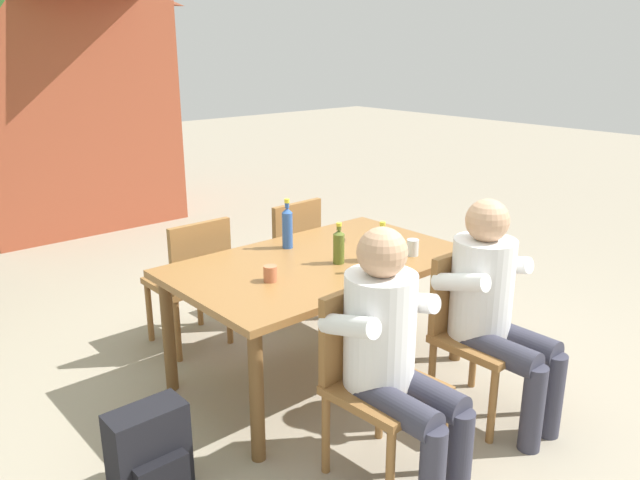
# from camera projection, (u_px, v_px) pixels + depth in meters

# --- Properties ---
(ground_plane) EXTENTS (24.00, 24.00, 0.00)m
(ground_plane) POSITION_uv_depth(u_px,v_px,m) (320.00, 373.00, 3.80)
(ground_plane) COLOR gray
(dining_table) EXTENTS (1.68, 1.01, 0.73)m
(dining_table) POSITION_uv_depth(u_px,v_px,m) (320.00, 273.00, 3.61)
(dining_table) COLOR olive
(dining_table) RESTS_ON ground_plane
(chair_near_right) EXTENTS (0.44, 0.44, 0.87)m
(chair_near_right) POSITION_uv_depth(u_px,v_px,m) (474.00, 325.00, 3.31)
(chair_near_right) COLOR olive
(chair_near_right) RESTS_ON ground_plane
(chair_near_left) EXTENTS (0.47, 0.47, 0.87)m
(chair_near_left) POSITION_uv_depth(u_px,v_px,m) (373.00, 372.00, 2.83)
(chair_near_left) COLOR olive
(chair_near_left) RESTS_ON ground_plane
(chair_far_left) EXTENTS (0.44, 0.44, 0.87)m
(chair_far_left) POSITION_uv_depth(u_px,v_px,m) (193.00, 276.00, 4.00)
(chair_far_left) COLOR olive
(chair_far_left) RESTS_ON ground_plane
(chair_far_right) EXTENTS (0.46, 0.46, 0.87)m
(chair_far_right) POSITION_uv_depth(u_px,v_px,m) (287.00, 252.00, 4.47)
(chair_far_right) COLOR olive
(chair_far_right) RESTS_ON ground_plane
(person_in_white_shirt) EXTENTS (0.47, 0.61, 1.18)m
(person_in_white_shirt) POSITION_uv_depth(u_px,v_px,m) (494.00, 302.00, 3.18)
(person_in_white_shirt) COLOR white
(person_in_white_shirt) RESTS_ON ground_plane
(person_in_plaid_shirt) EXTENTS (0.47, 0.61, 1.18)m
(person_in_plaid_shirt) POSITION_uv_depth(u_px,v_px,m) (392.00, 347.00, 2.71)
(person_in_plaid_shirt) COLOR white
(person_in_plaid_shirt) RESTS_ON ground_plane
(bottle_olive) EXTENTS (0.06, 0.06, 0.24)m
(bottle_olive) POSITION_uv_depth(u_px,v_px,m) (339.00, 246.00, 3.50)
(bottle_olive) COLOR #566623
(bottle_olive) RESTS_ON dining_table
(bottle_green) EXTENTS (0.06, 0.06, 0.28)m
(bottle_green) POSITION_uv_depth(u_px,v_px,m) (382.00, 251.00, 3.36)
(bottle_green) COLOR #287A38
(bottle_green) RESTS_ON dining_table
(bottle_blue) EXTENTS (0.06, 0.06, 0.31)m
(bottle_blue) POSITION_uv_depth(u_px,v_px,m) (287.00, 227.00, 3.76)
(bottle_blue) COLOR #2D56A3
(bottle_blue) RESTS_ON dining_table
(cup_glass) EXTENTS (0.07, 0.07, 0.10)m
(cup_glass) POSITION_uv_depth(u_px,v_px,m) (413.00, 247.00, 3.65)
(cup_glass) COLOR silver
(cup_glass) RESTS_ON dining_table
(cup_terracotta) EXTENTS (0.07, 0.07, 0.08)m
(cup_terracotta) POSITION_uv_depth(u_px,v_px,m) (270.00, 274.00, 3.25)
(cup_terracotta) COLOR #BC6B47
(cup_terracotta) RESTS_ON dining_table
(cup_white) EXTENTS (0.08, 0.08, 0.12)m
(cup_white) POSITION_uv_depth(u_px,v_px,m) (367.00, 251.00, 3.55)
(cup_white) COLOR white
(cup_white) RESTS_ON dining_table
(table_knife) EXTENTS (0.19, 0.18, 0.01)m
(table_knife) POSITION_uv_depth(u_px,v_px,m) (342.00, 244.00, 3.85)
(table_knife) COLOR silver
(table_knife) RESTS_ON dining_table
(backpack_by_near_side) EXTENTS (0.34, 0.23, 0.43)m
(backpack_by_near_side) POSITION_uv_depth(u_px,v_px,m) (150.00, 455.00, 2.71)
(backpack_by_near_side) COLOR black
(backpack_by_near_side) RESTS_ON ground_plane
(brick_kiosk) EXTENTS (2.31, 2.04, 2.89)m
(brick_kiosk) POSITION_uv_depth(u_px,v_px,m) (55.00, 82.00, 6.76)
(brick_kiosk) COLOR #9E472D
(brick_kiosk) RESTS_ON ground_plane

